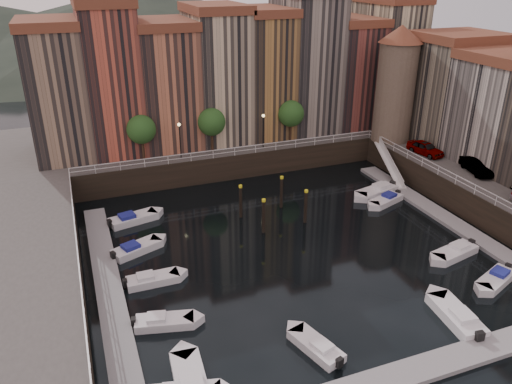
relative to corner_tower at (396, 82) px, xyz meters
name	(u,v)px	position (x,y,z in m)	size (l,w,h in m)	color
ground	(292,244)	(-20.00, -14.50, -10.19)	(200.00, 200.00, 0.00)	black
quay_far	(211,142)	(-20.00, 11.50, -8.69)	(80.00, 20.00, 3.00)	black
dock_left	(108,286)	(-36.20, -15.50, -10.02)	(2.00, 28.00, 0.35)	gray
dock_right	(445,218)	(-3.80, -15.50, -10.02)	(2.00, 28.00, 0.35)	gray
dock_near	(408,374)	(-20.00, -31.50, -10.02)	(30.00, 2.00, 0.35)	gray
mountains	(130,26)	(-18.28, 95.50, -2.28)	(145.00, 100.00, 18.00)	#2D382D
far_terrace	(240,72)	(-16.69, 9.00, 0.76)	(48.70, 10.30, 17.50)	#886D56
right_terrace	(507,104)	(6.50, -10.70, -0.64)	(9.30, 24.30, 14.00)	gray
corner_tower	(396,82)	(0.00, 0.00, 0.00)	(5.20, 5.20, 13.80)	#6B5B4C
promenade_trees	(217,122)	(-21.33, 3.70, -3.61)	(21.20, 3.20, 5.20)	black
street_lamps	(223,129)	(-21.00, 2.70, -4.30)	(10.36, 0.36, 4.18)	black
railings	(272,185)	(-20.00, -9.62, -6.41)	(36.08, 34.04, 0.52)	white
gangway	(390,163)	(-2.90, -4.50, -8.28)	(2.78, 8.32, 3.73)	white
mooring_pilings	(273,204)	(-19.77, -9.42, -8.54)	(5.86, 4.73, 3.78)	black
boat_left_1	(163,322)	(-33.08, -21.50, -9.86)	(4.40, 2.46, 0.99)	silver
boat_left_2	(152,280)	(-32.92, -16.08, -9.86)	(4.34, 1.58, 1.00)	silver
boat_left_3	(136,249)	(-33.37, -10.90, -9.84)	(4.70, 3.19, 1.06)	silver
boat_left_4	(132,219)	(-32.85, -5.10, -9.82)	(4.99, 2.79, 1.12)	silver
boat_right_0	(496,279)	(-7.35, -25.73, -9.85)	(4.46, 2.98, 1.01)	silver
boat_right_1	(455,252)	(-7.60, -21.32, -9.83)	(4.81, 2.59, 1.08)	silver
boat_right_3	(386,200)	(-7.06, -10.21, -9.85)	(4.49, 2.93, 1.01)	silver
boat_right_4	(377,191)	(-6.78, -8.07, -9.79)	(5.37, 3.05, 1.20)	silver
boat_near_0	(191,383)	(-32.66, -27.70, -9.80)	(2.19, 5.16, 1.17)	silver
boat_near_1	(317,347)	(-24.21, -27.57, -9.86)	(2.64, 4.41, 0.99)	silver
boat_near_3	(457,316)	(-13.60, -28.41, -9.79)	(2.46, 5.32, 1.20)	silver
car_a	(425,149)	(0.49, -6.21, -6.42)	(1.82, 4.53, 1.54)	gray
car_b	(477,167)	(1.94, -12.74, -6.43)	(1.62, 4.63, 1.53)	gray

